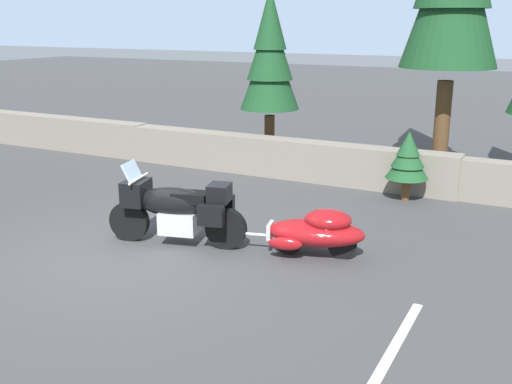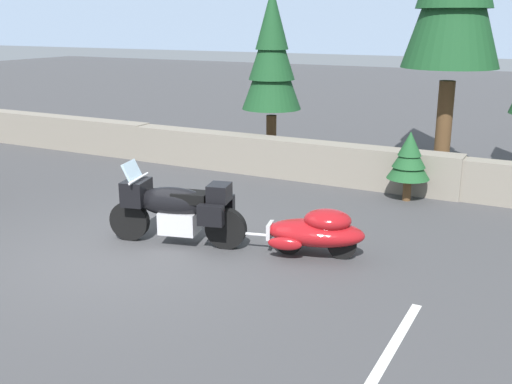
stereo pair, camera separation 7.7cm
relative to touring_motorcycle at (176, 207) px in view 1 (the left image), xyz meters
name	(u,v)px [view 1 (the left image)]	position (x,y,z in m)	size (l,w,h in m)	color
ground_plane	(132,255)	(-0.35, -0.72, -0.62)	(80.00, 80.00, 0.00)	#424244
stone_guard_wall	(257,155)	(-0.98, 4.80, -0.18)	(24.00, 0.55, 0.91)	gray
touring_motorcycle	(176,207)	(0.00, 0.00, 0.00)	(2.28, 1.07, 1.33)	black
car_shaped_trailer	(316,231)	(2.20, 0.54, -0.21)	(2.22, 1.05, 0.76)	black
pine_tree_secondary	(270,55)	(-1.14, 5.77, 2.07)	(1.45, 1.45, 4.30)	brown
pine_sapling_near	(408,157)	(2.69, 4.19, 0.26)	(0.85, 0.85, 1.41)	brown
parking_stripe_marker	(379,375)	(3.99, -2.22, -0.62)	(0.12, 3.60, 0.01)	silver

